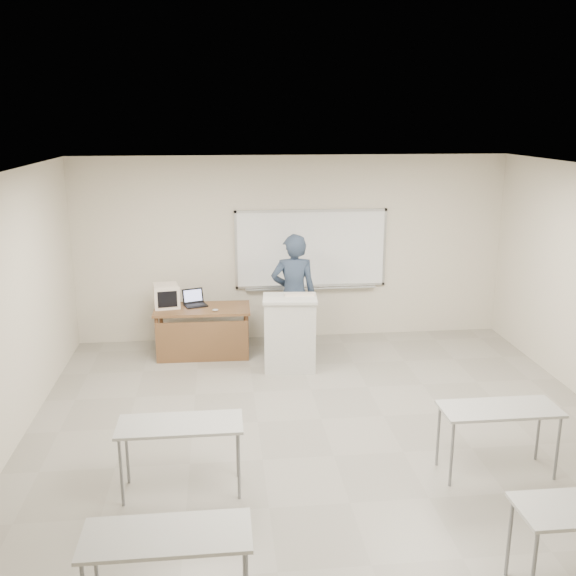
{
  "coord_description": "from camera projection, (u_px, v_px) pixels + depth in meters",
  "views": [
    {
      "loc": [
        -1.16,
        -6.19,
        3.57
      ],
      "look_at": [
        -0.27,
        2.2,
        1.32
      ],
      "focal_mm": 40.0,
      "sensor_mm": 36.0,
      "label": 1
    }
  ],
  "objects": [
    {
      "name": "keyboard",
      "position": [
        300.0,
        294.0,
        9.25
      ],
      "size": [
        0.43,
        0.14,
        0.02
      ],
      "primitive_type": "cube",
      "rotation": [
        0.0,
        0.0,
        -0.0
      ],
      "color": "beige",
      "rests_on": "podium"
    },
    {
      "name": "floor",
      "position": [
        334.0,
        456.0,
        6.98
      ],
      "size": [
        7.0,
        8.0,
        0.01
      ],
      "primitive_type": "cube",
      "color": "gray",
      "rests_on": "ground"
    },
    {
      "name": "presenter",
      "position": [
        294.0,
        295.0,
        9.78
      ],
      "size": [
        0.7,
        0.47,
        1.89
      ],
      "primitive_type": "imported",
      "rotation": [
        0.0,
        0.0,
        3.12
      ],
      "color": "black",
      "rests_on": "floor"
    },
    {
      "name": "crt_monitor",
      "position": [
        166.0,
        296.0,
        9.83
      ],
      "size": [
        0.38,
        0.43,
        0.36
      ],
      "rotation": [
        0.0,
        0.0,
        0.16
      ],
      "color": "beige",
      "rests_on": "instructor_desk"
    },
    {
      "name": "instructor_desk",
      "position": [
        203.0,
        323.0,
        9.75
      ],
      "size": [
        1.45,
        0.73,
        0.75
      ],
      "rotation": [
        0.0,
        0.0,
        -0.02
      ],
      "color": "brown",
      "rests_on": "floor"
    },
    {
      "name": "podium",
      "position": [
        290.0,
        333.0,
        9.3
      ],
      "size": [
        0.77,
        0.56,
        1.08
      ],
      "rotation": [
        0.0,
        0.0,
        -0.09
      ],
      "color": "silver",
      "rests_on": "floor"
    },
    {
      "name": "laptop",
      "position": [
        196.0,
        302.0,
        9.93
      ],
      "size": [
        0.33,
        0.3,
        0.24
      ],
      "rotation": [
        0.0,
        0.0,
        0.33
      ],
      "color": "black",
      "rests_on": "instructor_desk"
    },
    {
      "name": "student_desks",
      "position": [
        363.0,
        466.0,
        5.51
      ],
      "size": [
        4.4,
        2.2,
        0.73
      ],
      "color": "#A5A5A1",
      "rests_on": "floor"
    },
    {
      "name": "mouse",
      "position": [
        215.0,
        310.0,
        9.63
      ],
      "size": [
        0.1,
        0.07,
        0.03
      ],
      "primitive_type": "ellipsoid",
      "rotation": [
        0.0,
        0.0,
        -0.1
      ],
      "color": "#B0B3B7",
      "rests_on": "instructor_desk"
    },
    {
      "name": "whiteboard",
      "position": [
        311.0,
        250.0,
        10.44
      ],
      "size": [
        2.48,
        0.1,
        1.31
      ],
      "color": "white",
      "rests_on": "floor"
    }
  ]
}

